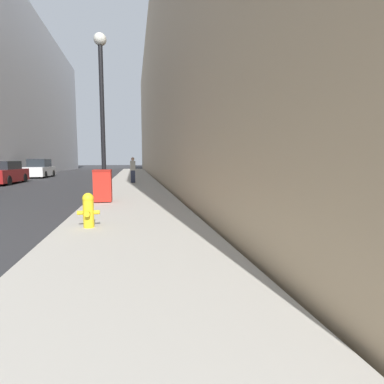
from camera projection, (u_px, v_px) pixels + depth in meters
name	position (u px, v px, depth m)	size (l,w,h in m)	color
sidewalk_right	(133.00, 181.00, 22.49)	(3.31, 60.00, 0.13)	#ADA89E
building_right_stone	(208.00, 95.00, 30.91)	(12.00, 60.00, 16.58)	tan
fire_hydrant	(88.00, 209.00, 6.52)	(0.47, 0.36, 0.76)	yellow
trash_bin	(103.00, 185.00, 10.53)	(0.62, 0.63, 1.14)	red
lamppost	(102.00, 98.00, 12.30)	(0.51, 0.51, 6.58)	black
parked_sedan_near	(3.00, 173.00, 20.18)	(1.93, 4.75, 1.55)	maroon
parked_sedan_far	(40.00, 169.00, 27.93)	(1.82, 4.52, 1.72)	silver
pedestrian_on_sidewalk	(133.00, 170.00, 19.64)	(0.34, 0.22, 1.66)	#2D3347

